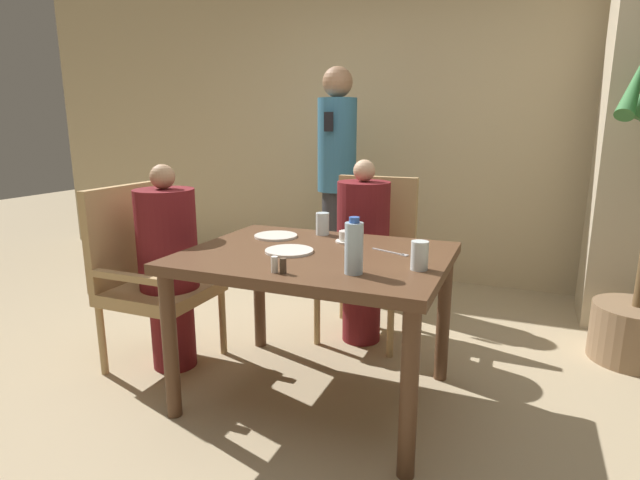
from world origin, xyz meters
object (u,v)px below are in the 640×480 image
object	(u,v)px
diner_in_far_chair	(363,250)
glass_tall_mid	(420,256)
plate_main_left	(276,236)
plate_main_right	(289,251)
water_bottle	(354,247)
chair_far_side	(370,252)
standing_host	(337,176)
chair_left_side	(147,271)
diner_in_left_chair	(169,266)
glass_tall_near	(323,224)
teacup_with_saucer	(347,237)

from	to	relation	value
diner_in_far_chair	glass_tall_mid	xyz separation A→B (m)	(0.51, -0.85, 0.22)
plate_main_left	plate_main_right	world-z (taller)	same
plate_main_right	water_bottle	bearing A→B (deg)	-28.70
chair_far_side	standing_host	size ratio (longest dim) A/B	0.57
chair_left_side	plate_main_right	distance (m)	0.93
diner_in_left_chair	glass_tall_mid	world-z (taller)	diner_in_left_chair
chair_far_side	glass_tall_near	xyz separation A→B (m)	(-0.12, -0.52, 0.27)
glass_tall_near	glass_tall_mid	size ratio (longest dim) A/B	1.00
diner_in_left_chair	diner_in_far_chair	world-z (taller)	same
diner_in_left_chair	diner_in_far_chair	bearing A→B (deg)	40.21
chair_left_side	standing_host	xyz separation A→B (m)	(0.55, 1.56, 0.41)
water_bottle	glass_tall_mid	xyz separation A→B (m)	(0.24, 0.16, -0.05)
standing_host	plate_main_right	bearing A→B (deg)	-77.41
plate_main_right	diner_in_left_chair	bearing A→B (deg)	176.70
plate_main_right	chair_far_side	bearing A→B (deg)	82.63
chair_left_side	standing_host	distance (m)	1.71
diner_in_left_chair	chair_far_side	world-z (taller)	diner_in_left_chair
chair_far_side	plate_main_left	bearing A→B (deg)	-116.34
standing_host	teacup_with_saucer	xyz separation A→B (m)	(0.54, -1.31, -0.18)
chair_left_side	teacup_with_saucer	world-z (taller)	chair_left_side
diner_in_far_chair	water_bottle	bearing A→B (deg)	-74.67
diner_in_left_chair	glass_tall_mid	xyz separation A→B (m)	(1.39, -0.10, 0.22)
chair_left_side	glass_tall_mid	bearing A→B (deg)	-3.89
teacup_with_saucer	glass_tall_mid	bearing A→B (deg)	-39.10
chair_left_side	diner_in_far_chair	world-z (taller)	diner_in_far_chair
plate_main_right	plate_main_left	bearing A→B (deg)	128.03
glass_tall_near	glass_tall_mid	bearing A→B (deg)	-37.33
chair_far_side	standing_host	bearing A→B (deg)	125.60
chair_far_side	plate_main_right	size ratio (longest dim) A/B	4.39
chair_far_side	glass_tall_near	world-z (taller)	chair_far_side
diner_in_far_chair	plate_main_left	size ratio (longest dim) A/B	4.95
chair_left_side	glass_tall_mid	world-z (taller)	chair_left_side
diner_in_left_chair	teacup_with_saucer	world-z (taller)	diner_in_left_chair
standing_host	water_bottle	xyz separation A→B (m)	(0.75, -1.82, -0.09)
chair_left_side	plate_main_left	bearing A→B (deg)	17.85
diner_in_left_chair	standing_host	xyz separation A→B (m)	(0.40, 1.56, 0.37)
diner_in_far_chair	glass_tall_mid	distance (m)	1.01
diner_in_far_chair	glass_tall_near	distance (m)	0.44
water_bottle	chair_far_side	bearing A→B (deg)	103.38
chair_far_side	teacup_with_saucer	world-z (taller)	chair_far_side
diner_in_far_chair	teacup_with_saucer	size ratio (longest dim) A/B	9.64
plate_main_left	glass_tall_near	xyz separation A→B (m)	(0.21, 0.15, 0.06)
diner_in_left_chair	chair_left_side	bearing A→B (deg)	180.00
water_bottle	glass_tall_mid	world-z (taller)	water_bottle
standing_host	glass_tall_near	world-z (taller)	standing_host
diner_in_far_chair	glass_tall_near	size ratio (longest dim) A/B	9.36
diner_in_far_chair	plate_main_right	distance (m)	0.81
diner_in_left_chair	plate_main_left	xyz separation A→B (m)	(0.55, 0.22, 0.17)
standing_host	plate_main_right	world-z (taller)	standing_host
diner_in_far_chair	standing_host	size ratio (longest dim) A/B	0.64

